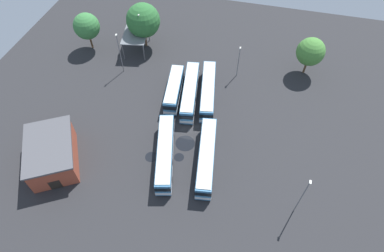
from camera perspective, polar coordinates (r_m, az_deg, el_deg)
The scene contains 18 objects.
ground_plane at distance 60.41m, azimuth -0.68°, elevation -0.04°, with size 93.39×93.39×0.00m, color #28282B.
bus_row0_slot0 at distance 54.12m, azimuth 2.59°, elevation -5.56°, with size 14.85×4.72×3.50m.
bus_row0_slot2 at distance 54.71m, azimuth -4.83°, elevation -4.85°, with size 14.81×6.18×3.50m.
bus_row1_slot0 at distance 64.24m, azimuth 2.87°, elevation 6.30°, with size 14.86×5.06×3.50m.
bus_row1_slot1 at distance 63.98m, azimuth -0.36°, elevation 6.15°, with size 14.86×4.84×3.50m.
bus_row1_slot2 at distance 64.60m, azimuth -3.22°, elevation 6.60°, with size 11.60×4.07×3.50m.
depot_building at distance 58.58m, azimuth -23.76°, elevation -4.54°, with size 13.61×12.33×4.99m.
maintenance_shelter at distance 75.87m, azimuth -10.14°, elevation 15.76°, with size 8.75×6.64×4.32m.
lamp_post_by_building at distance 69.71m, azimuth -12.80°, elevation 12.78°, with size 0.56×0.28×9.44m.
lamp_post_far_corner at distance 74.23m, azimuth -9.05°, elevation 16.21°, with size 0.56×0.28×9.75m.
lamp_post_mid_lot at distance 68.27m, azimuth 8.34°, elevation 11.52°, with size 0.56×0.28×7.40m.
lamp_post_near_entrance at distance 49.60m, azimuth 19.13°, elevation -11.74°, with size 0.56×0.28×9.10m.
tree_east_edge at distance 75.28m, azimuth -8.73°, elevation 18.17°, with size 7.58×7.58×10.59m.
tree_north_edge at distance 71.76m, azimuth 20.46°, elevation 12.35°, with size 5.83×5.83×8.51m.
tree_northwest at distance 78.00m, azimuth -18.36°, elevation 16.59°, with size 5.83×5.83×8.77m.
puddle_front_lane at distance 56.75m, azimuth -7.31°, elevation -5.51°, with size 2.19×2.19×0.01m, color black.
puddle_between_rows at distance 57.99m, azimuth -1.24°, elevation -3.11°, with size 3.56×3.56×0.01m, color black.
puddle_back_corner at distance 56.29m, azimuth -2.35°, elevation -5.62°, with size 1.78×1.78×0.01m, color black.
Camera 1 is at (-36.60, -10.12, 46.98)m, focal length 29.79 mm.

